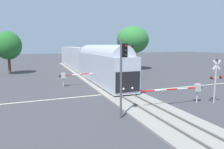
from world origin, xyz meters
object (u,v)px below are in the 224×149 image
crossing_gate_near (191,89)px  traffic_signal_median (123,66)px  crossing_gate_far (69,76)px  crossing_signal_mast (216,76)px  oak_far_right (133,40)px  commuter_train (84,59)px  pine_left_background (8,46)px  traffic_signal_far_side (132,56)px

crossing_gate_near → traffic_signal_median: 8.01m
crossing_gate_far → traffic_signal_median: size_ratio=1.09×
crossing_gate_near → traffic_signal_median: (-7.51, -1.19, 2.52)m
crossing_gate_near → crossing_gate_far: 15.34m
crossing_gate_far → crossing_signal_mast: bearing=-48.5°
crossing_signal_mast → oak_far_right: oak_far_right is taller
commuter_train → crossing_signal_mast: bearing=-74.2°
crossing_signal_mast → crossing_gate_far: crossing_signal_mast is taller
crossing_signal_mast → crossing_gate_near: bearing=158.7°
commuter_train → oak_far_right: size_ratio=4.37×
crossing_signal_mast → oak_far_right: 26.87m
traffic_signal_median → pine_left_background: bearing=110.2°
pine_left_background → oak_far_right: size_ratio=0.84×
pine_left_background → oak_far_right: (24.82, -2.09, 1.19)m
commuter_train → traffic_signal_far_side: size_ratio=7.47×
crossing_signal_mast → crossing_gate_far: size_ratio=0.66×
commuter_train → crossing_gate_near: commuter_train is taller
commuter_train → pine_left_background: 14.29m
pine_left_background → crossing_gate_far: bearing=-60.3°
crossing_gate_far → traffic_signal_far_side: size_ratio=1.15×
crossing_gate_near → oak_far_right: oak_far_right is taller
traffic_signal_median → traffic_signal_far_side: (8.65, 15.78, -0.19)m
traffic_signal_median → traffic_signal_far_side: bearing=61.3°
commuter_train → crossing_gate_near: (4.65, -23.16, -1.37)m
crossing_gate_far → oak_far_right: (16.12, 13.17, 5.13)m
crossing_signal_mast → oak_far_right: bearing=79.9°
crossing_signal_mast → traffic_signal_median: (-9.64, -0.37, 1.36)m
crossing_gate_near → commuter_train: bearing=101.4°
traffic_signal_median → traffic_signal_far_side: size_ratio=1.05×
crossing_signal_mast → crossing_gate_far: bearing=131.5°
commuter_train → traffic_signal_median: traffic_signal_median is taller
crossing_signal_mast → crossing_gate_far: 17.37m
commuter_train → traffic_signal_median: bearing=-96.7°
crossing_signal_mast → pine_left_background: (-20.17, 28.26, 2.78)m
traffic_signal_median → crossing_gate_far: bearing=97.8°
crossing_gate_far → pine_left_background: bearing=119.7°
oak_far_right → crossing_signal_mast: bearing=-100.1°
crossing_gate_far → pine_left_background: 18.01m
crossing_gate_far → traffic_signal_median: traffic_signal_median is taller
traffic_signal_median → pine_left_background: 30.53m
crossing_gate_near → crossing_signal_mast: (2.13, -0.83, 1.16)m
commuter_train → traffic_signal_median: (-2.86, -24.35, 1.15)m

